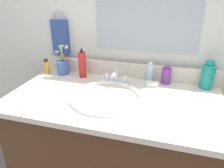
% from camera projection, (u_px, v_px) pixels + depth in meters
% --- Properties ---
extents(vanity_cabinet, '(1.05, 0.54, 0.76)m').
position_uv_depth(vanity_cabinet, '(114.00, 157.00, 1.27)').
color(vanity_cabinet, '#4C2D19').
rests_on(vanity_cabinet, ground_plane).
extents(countertop, '(1.10, 0.59, 0.03)m').
position_uv_depth(countertop, '(114.00, 99.00, 1.10)').
color(countertop, beige).
rests_on(countertop, vanity_cabinet).
extents(backsplash, '(1.10, 0.02, 0.09)m').
position_uv_depth(backsplash, '(126.00, 70.00, 1.33)').
color(backsplash, beige).
rests_on(backsplash, countertop).
extents(back_wall, '(2.20, 0.04, 1.30)m').
position_uv_depth(back_wall, '(127.00, 92.00, 1.46)').
color(back_wall, silver).
rests_on(back_wall, ground_plane).
extents(mirror_panel, '(0.60, 0.01, 0.56)m').
position_uv_depth(mirror_panel, '(147.00, 0.00, 1.17)').
color(mirror_panel, '#B2BCC6').
extents(towel_ring, '(0.10, 0.01, 0.10)m').
position_uv_depth(towel_ring, '(60.00, 18.00, 1.35)').
color(towel_ring, silver).
extents(hand_towel, '(0.11, 0.04, 0.22)m').
position_uv_depth(hand_towel, '(60.00, 37.00, 1.39)').
color(hand_towel, '#334C8C').
extents(sink_basin, '(0.37, 0.37, 0.11)m').
position_uv_depth(sink_basin, '(106.00, 103.00, 1.10)').
color(sink_basin, white).
rests_on(sink_basin, countertop).
extents(faucet, '(0.16, 0.10, 0.08)m').
position_uv_depth(faucet, '(116.00, 79.00, 1.24)').
color(faucet, silver).
rests_on(faucet, countertop).
extents(bottle_cream_purple, '(0.05, 0.05, 0.11)m').
position_uv_depth(bottle_cream_purple, '(166.00, 75.00, 1.23)').
color(bottle_cream_purple, '#7A3899').
rests_on(bottle_cream_purple, countertop).
extents(bottle_oil_amber, '(0.04, 0.04, 0.10)m').
position_uv_depth(bottle_oil_amber, '(47.00, 67.00, 1.38)').
color(bottle_oil_amber, gold).
rests_on(bottle_oil_amber, countertop).
extents(bottle_gel_clear, '(0.05, 0.05, 0.11)m').
position_uv_depth(bottle_gel_clear, '(150.00, 72.00, 1.27)').
color(bottle_gel_clear, silver).
rests_on(bottle_gel_clear, countertop).
extents(bottle_spray_red, '(0.05, 0.05, 0.19)m').
position_uv_depth(bottle_spray_red, '(82.00, 64.00, 1.31)').
color(bottle_spray_red, red).
rests_on(bottle_spray_red, countertop).
extents(bottle_mouthwash_teal, '(0.07, 0.07, 0.16)m').
position_uv_depth(bottle_mouthwash_teal, '(208.00, 76.00, 1.16)').
color(bottle_mouthwash_teal, teal).
rests_on(bottle_mouthwash_teal, countertop).
extents(cup_blue_plastic, '(0.07, 0.09, 0.19)m').
position_uv_depth(cup_blue_plastic, '(63.00, 66.00, 1.37)').
color(cup_blue_plastic, '#3F66B7').
rests_on(cup_blue_plastic, countertop).
extents(soap_bar, '(0.06, 0.04, 0.02)m').
position_uv_depth(soap_bar, '(152.00, 84.00, 1.21)').
color(soap_bar, white).
rests_on(soap_bar, countertop).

